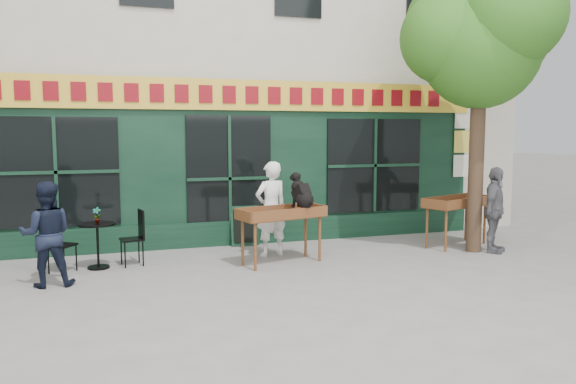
% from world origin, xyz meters
% --- Properties ---
extents(ground, '(80.00, 80.00, 0.00)m').
position_xyz_m(ground, '(0.00, 0.00, 0.00)').
color(ground, slate).
rests_on(ground, ground).
extents(building, '(14.00, 7.26, 10.00)m').
position_xyz_m(building, '(0.00, 5.97, 4.97)').
color(building, beige).
rests_on(building, ground).
extents(street_tree, '(3.05, 2.90, 5.60)m').
position_xyz_m(street_tree, '(4.34, 0.36, 4.11)').
color(street_tree, '#382619').
rests_on(street_tree, ground).
extents(book_cart_center, '(1.61, 0.97, 0.99)m').
position_xyz_m(book_cart_center, '(0.52, 0.51, 0.82)').
color(book_cart_center, brown).
rests_on(book_cart_center, ground).
extents(dog, '(0.48, 0.66, 0.60)m').
position_xyz_m(dog, '(0.87, 0.46, 1.29)').
color(dog, black).
rests_on(dog, book_cart_center).
extents(woman, '(0.72, 0.56, 1.74)m').
position_xyz_m(woman, '(0.52, 1.16, 0.87)').
color(woman, white).
rests_on(woman, ground).
extents(book_cart_right, '(1.62, 1.10, 0.99)m').
position_xyz_m(book_cart_right, '(4.29, 0.84, 0.82)').
color(book_cart_right, brown).
rests_on(book_cart_right, ground).
extents(man_right, '(0.98, 0.92, 1.62)m').
position_xyz_m(man_right, '(4.59, 0.09, 0.81)').
color(man_right, '#59595E').
rests_on(man_right, ground).
extents(bistro_table, '(0.60, 0.60, 0.76)m').
position_xyz_m(bistro_table, '(-2.51, 1.12, 0.54)').
color(bistro_table, black).
rests_on(bistro_table, ground).
extents(bistro_chair_left, '(0.51, 0.50, 0.95)m').
position_xyz_m(bistro_chair_left, '(-3.14, 1.08, 0.56)').
color(bistro_chair_left, black).
rests_on(bistro_chair_left, ground).
extents(bistro_chair_right, '(0.42, 0.42, 0.95)m').
position_xyz_m(bistro_chair_right, '(-1.88, 1.19, 0.56)').
color(bistro_chair_right, black).
rests_on(bistro_chair_right, ground).
extents(potted_plant, '(0.17, 0.14, 0.27)m').
position_xyz_m(potted_plant, '(-2.51, 1.12, 0.90)').
color(potted_plant, gray).
rests_on(potted_plant, bistro_table).
extents(man_left, '(0.76, 0.60, 1.56)m').
position_xyz_m(man_left, '(-3.21, 0.22, 0.78)').
color(man_left, black).
rests_on(man_left, ground).
extents(chalkboard, '(0.57, 0.22, 0.79)m').
position_xyz_m(chalkboard, '(0.27, 2.19, 0.40)').
color(chalkboard, black).
rests_on(chalkboard, ground).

